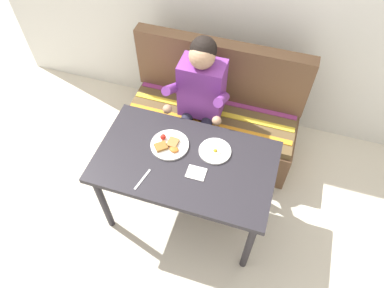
{
  "coord_description": "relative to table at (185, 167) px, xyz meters",
  "views": [
    {
      "loc": [
        0.45,
        -1.27,
        2.65
      ],
      "look_at": [
        0.0,
        0.15,
        0.72
      ],
      "focal_mm": 32.94,
      "sensor_mm": 36.0,
      "label": 1
    }
  ],
  "objects": [
    {
      "name": "napkin",
      "position": [
        0.1,
        -0.08,
        0.09
      ],
      "size": [
        0.12,
        0.1,
        0.01
      ],
      "primitive_type": "cube",
      "rotation": [
        0.0,
        0.0,
        0.01
      ],
      "color": "silver",
      "rests_on": "table"
    },
    {
      "name": "fork",
      "position": [
        -0.21,
        -0.23,
        0.08
      ],
      "size": [
        0.05,
        0.17,
        0.0
      ],
      "primitive_type": "cube",
      "rotation": [
        0.0,
        0.0,
        -0.22
      ],
      "color": "silver",
      "rests_on": "table"
    },
    {
      "name": "plate_breakfast",
      "position": [
        -0.14,
        0.08,
        0.09
      ],
      "size": [
        0.26,
        0.26,
        0.05
      ],
      "color": "white",
      "rests_on": "table"
    },
    {
      "name": "person",
      "position": [
        -0.08,
        0.59,
        0.09
      ],
      "size": [
        0.45,
        0.61,
        1.21
      ],
      "color": "#7A3492",
      "rests_on": "ground"
    },
    {
      "name": "ground_plane",
      "position": [
        0.0,
        0.0,
        -0.65
      ],
      "size": [
        8.0,
        8.0,
        0.0
      ],
      "primitive_type": "plane",
      "color": "beige"
    },
    {
      "name": "couch",
      "position": [
        0.0,
        0.76,
        -0.32
      ],
      "size": [
        1.44,
        0.56,
        1.0
      ],
      "color": "brown",
      "rests_on": "ground"
    },
    {
      "name": "table",
      "position": [
        0.0,
        0.0,
        0.0
      ],
      "size": [
        1.2,
        0.7,
        0.73
      ],
      "color": "black",
      "rests_on": "ground"
    },
    {
      "name": "plate_eggs",
      "position": [
        0.17,
        0.13,
        0.09
      ],
      "size": [
        0.22,
        0.22,
        0.04
      ],
      "color": "white",
      "rests_on": "table"
    }
  ]
}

